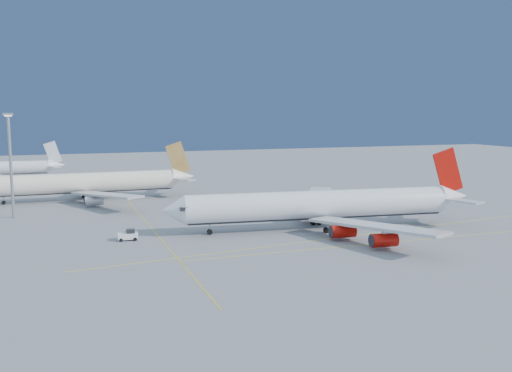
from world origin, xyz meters
name	(u,v)px	position (x,y,z in m)	size (l,w,h in m)	color
ground	(343,230)	(0.00, 0.00, 0.00)	(500.00, 500.00, 0.00)	slate
taxiway_lines	(271,229)	(-14.71, 6.34, 0.01)	(118.86, 140.00, 0.02)	yellow
airliner_virgin	(325,205)	(-3.28, 2.58, 5.39)	(72.46, 64.74, 17.87)	white
airliner_etihad	(88,183)	(-50.74, 63.03, 5.15)	(64.66, 59.91, 16.92)	#F0E3CD
pushback_tug	(128,235)	(-46.43, 5.74, 1.05)	(4.11, 2.62, 2.26)	white
light_mast	(10,157)	(-70.02, 40.10, 15.22)	(2.23, 2.23, 25.79)	gray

